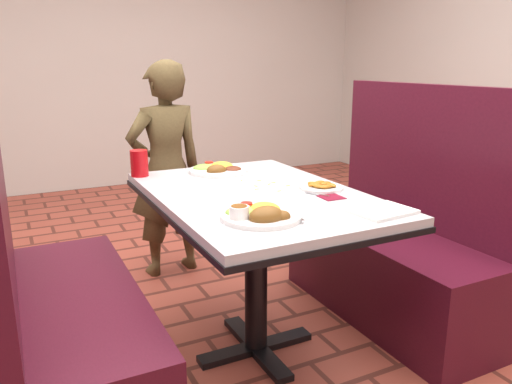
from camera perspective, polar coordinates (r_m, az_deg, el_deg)
dining_table at (r=2.12m, az=0.00°, el=-2.51°), size 0.81×1.21×0.75m
booth_bench_left at (r=2.05m, az=-21.05°, el=-14.07°), size 0.47×1.20×1.17m
booth_bench_right at (r=2.66m, az=15.64°, el=-6.82°), size 0.47×1.20×1.17m
diner_person at (r=3.05m, az=-10.25°, el=2.46°), size 0.50×0.36×1.29m
near_dinner_plate at (r=1.73m, az=0.50°, el=-2.11°), size 0.29×0.29×0.09m
far_dinner_plate at (r=2.48m, az=-4.35°, el=2.90°), size 0.29×0.29×0.07m
plantain_plate at (r=2.16m, az=7.47°, el=0.64°), size 0.19×0.19×0.03m
maroon_napkin at (r=2.03m, az=8.62°, el=-0.59°), size 0.09×0.09×0.00m
spoon_utensil at (r=2.06m, az=6.99°, el=-0.23°), size 0.06×0.11×0.00m
red_tumbler at (r=2.44m, az=-13.20°, el=3.23°), size 0.08×0.08×0.12m
paper_napkin at (r=1.86m, az=14.26°, el=-2.13°), size 0.23×0.18×0.01m
knife_utensil at (r=1.76m, az=3.96°, el=-2.48°), size 0.02×0.18×0.00m
fork_utensil at (r=1.70m, az=2.03°, el=-3.14°), size 0.03×0.15×0.00m
lettuce_shreds at (r=2.16m, az=0.23°, el=0.51°), size 0.28×0.32×0.00m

